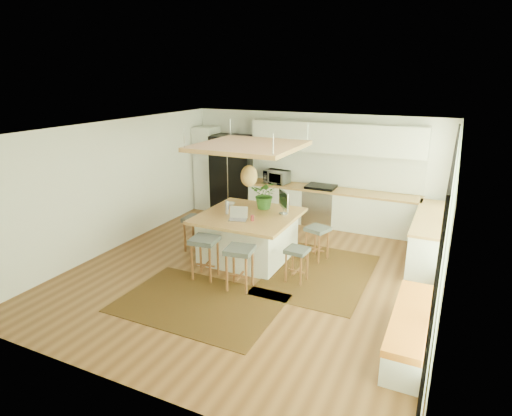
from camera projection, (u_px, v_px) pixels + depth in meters
The scene contains 34 objects.
floor at pixel (254, 271), 8.16m from camera, with size 7.00×7.00×0.00m, color brown.
ceiling at pixel (254, 129), 7.36m from camera, with size 7.00×7.00×0.00m, color white.
wall_back at pixel (314, 168), 10.78m from camera, with size 6.50×6.50×0.00m, color white.
wall_front at pixel (118, 286), 4.74m from camera, with size 6.50×6.50×0.00m, color white.
wall_left at pixel (116, 185), 9.09m from camera, with size 7.00×7.00×0.00m, color white.
wall_right at pixel (449, 230), 6.43m from camera, with size 7.00×7.00×0.00m, color white.
window_wall at pixel (447, 227), 6.43m from camera, with size 0.10×6.20×2.60m, color black, non-canonical shape.
pantry at pixel (207, 168), 11.78m from camera, with size 0.55×0.60×2.25m, color white.
back_counter_base at pixel (330, 208), 10.55m from camera, with size 4.20×0.60×0.88m, color white.
back_counter_top at pixel (331, 190), 10.41m from camera, with size 4.24×0.64×0.05m, color #AB773C.
backsplash at pixel (335, 170), 10.54m from camera, with size 4.20×0.02×0.80m, color white.
upper_cabinets at pixel (335, 138), 10.16m from camera, with size 4.20×0.34×0.70m, color white.
range at pixel (320, 205), 10.64m from camera, with size 0.76×0.62×1.00m, color #A5A5AA, non-canonical shape.
right_counter_base at pixel (429, 239), 8.56m from camera, with size 0.60×2.50×0.88m, color white.
right_counter_top at pixel (432, 217), 8.42m from camera, with size 0.64×2.54×0.05m, color #AB773C.
window_bench at pixel (411, 330), 5.85m from camera, with size 0.52×2.00×0.50m, color white, non-canonical shape.
ceiling_panel at pixel (249, 160), 8.02m from camera, with size 1.86×1.86×0.80m, color #AB773C, non-canonical shape.
rug_near at pixel (199, 303), 7.02m from camera, with size 2.60×1.80×0.01m, color black.
rug_right at pixel (319, 274), 8.06m from camera, with size 1.80×2.60×0.01m, color black.
fridge at pixel (232, 178), 11.53m from camera, with size 1.03×0.81×2.08m, color black, non-canonical shape.
island at pixel (249, 236), 8.65m from camera, with size 1.85×1.85×0.93m, color #AB773C, non-canonical shape.
stool_near_left at pixel (205, 260), 7.82m from camera, with size 0.46×0.46×0.78m, color #3F4546, non-canonical shape.
stool_near_right at pixel (240, 270), 7.40m from camera, with size 0.46×0.46×0.77m, color #3F4546, non-canonical shape.
stool_right_front at pixel (297, 263), 7.67m from camera, with size 0.38×0.38×0.64m, color #3F4546, non-canonical shape.
stool_right_back at pixel (317, 243), 8.60m from camera, with size 0.41×0.41×0.69m, color #3F4546, non-canonical shape.
stool_left_side at pixel (196, 234), 9.07m from camera, with size 0.44×0.44×0.74m, color #3F4546, non-canonical shape.
laptop at pixel (238, 214), 8.14m from camera, with size 0.34×0.36×0.26m, color #A5A5AA, non-canonical shape.
monitor at pixel (284, 201), 8.47m from camera, with size 0.52×0.19×0.48m, color #A5A5AA, non-canonical shape.
microwave at pixel (277, 175), 10.92m from camera, with size 0.60×0.33×0.41m, color #A5A5AA.
island_plant at pixel (265, 198), 8.81m from camera, with size 0.55×0.61×0.47m, color #1E4C19.
island_bowl at pixel (230, 204), 9.10m from camera, with size 0.22×0.22×0.05m, color silver.
island_bottle_0 at pixel (227, 205), 8.79m from camera, with size 0.07×0.07×0.19m, color #2D43B6.
island_bottle_1 at pixel (227, 209), 8.51m from camera, with size 0.07×0.07×0.19m, color silver.
island_bottle_2 at pixel (253, 216), 8.12m from camera, with size 0.07×0.07×0.19m, color maroon.
Camera 1 is at (3.21, -6.70, 3.59)m, focal length 30.05 mm.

